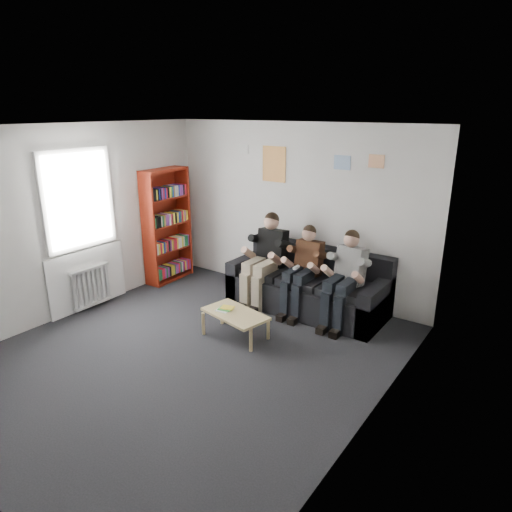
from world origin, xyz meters
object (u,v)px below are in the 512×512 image
(coffee_table, at_px, (235,316))
(person_right, at_px, (344,279))
(sofa, at_px, (308,288))
(person_middle, at_px, (302,271))
(person_left, at_px, (264,260))
(bookshelf, at_px, (167,226))

(coffee_table, bearing_deg, person_right, 49.31)
(coffee_table, bearing_deg, sofa, 76.07)
(person_middle, bearing_deg, person_left, 177.23)
(bookshelf, distance_m, person_left, 1.96)
(person_left, xyz_separation_m, person_right, (1.30, 0.00, -0.03))
(bookshelf, bearing_deg, coffee_table, -28.14)
(bookshelf, xyz_separation_m, coffee_table, (2.26, -1.04, -0.66))
(bookshelf, relative_size, person_middle, 1.49)
(sofa, distance_m, coffee_table, 1.39)
(sofa, distance_m, bookshelf, 2.69)
(person_middle, bearing_deg, person_right, -3.39)
(person_middle, bearing_deg, bookshelf, 179.19)
(bookshelf, bearing_deg, person_middle, -0.98)
(person_left, bearing_deg, bookshelf, 178.47)
(coffee_table, relative_size, person_left, 0.62)
(bookshelf, height_order, coffee_table, bookshelf)
(person_left, bearing_deg, sofa, 13.19)
(person_left, xyz_separation_m, person_middle, (0.65, 0.01, -0.04))
(person_left, distance_m, person_middle, 0.65)
(person_left, distance_m, person_right, 1.30)
(person_left, relative_size, person_right, 1.05)
(person_middle, bearing_deg, sofa, 86.73)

